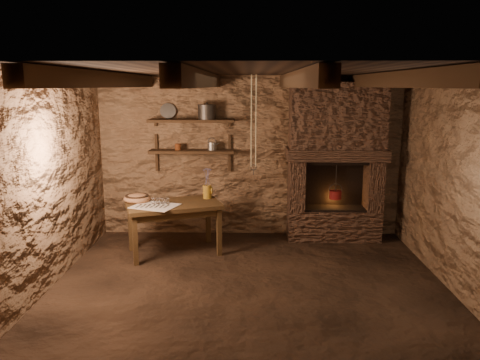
{
  "coord_description": "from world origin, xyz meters",
  "views": [
    {
      "loc": [
        0.0,
        -4.97,
        2.25
      ],
      "look_at": [
        -0.12,
        0.9,
        1.06
      ],
      "focal_mm": 35.0,
      "sensor_mm": 36.0,
      "label": 1
    }
  ],
  "objects_px": {
    "iron_stockpot": "(207,113)",
    "stoneware_jug": "(207,186)",
    "work_table": "(174,226)",
    "red_pot": "(335,194)",
    "wooden_bowl": "(137,199)"
  },
  "relations": [
    {
      "from": "work_table",
      "to": "iron_stockpot",
      "type": "height_order",
      "value": "iron_stockpot"
    },
    {
      "from": "work_table",
      "to": "wooden_bowl",
      "type": "xyz_separation_m",
      "value": [
        -0.51,
        0.07,
        0.37
      ]
    },
    {
      "from": "wooden_bowl",
      "to": "iron_stockpot",
      "type": "xyz_separation_m",
      "value": [
        0.91,
        0.67,
        1.12
      ]
    },
    {
      "from": "work_table",
      "to": "stoneware_jug",
      "type": "relative_size",
      "value": 3.27
    },
    {
      "from": "wooden_bowl",
      "to": "red_pot",
      "type": "xyz_separation_m",
      "value": [
        2.79,
        0.55,
        -0.05
      ]
    },
    {
      "from": "iron_stockpot",
      "to": "stoneware_jug",
      "type": "bearing_deg",
      "value": -85.71
    },
    {
      "from": "wooden_bowl",
      "to": "iron_stockpot",
      "type": "height_order",
      "value": "iron_stockpot"
    },
    {
      "from": "stoneware_jug",
      "to": "iron_stockpot",
      "type": "distance_m",
      "value": 1.08
    },
    {
      "from": "iron_stockpot",
      "to": "red_pot",
      "type": "distance_m",
      "value": 2.22
    },
    {
      "from": "stoneware_jug",
      "to": "red_pot",
      "type": "relative_size",
      "value": 0.79
    },
    {
      "from": "work_table",
      "to": "wooden_bowl",
      "type": "bearing_deg",
      "value": 152.11
    },
    {
      "from": "stoneware_jug",
      "to": "wooden_bowl",
      "type": "bearing_deg",
      "value": -169.3
    },
    {
      "from": "stoneware_jug",
      "to": "wooden_bowl",
      "type": "xyz_separation_m",
      "value": [
        -0.94,
        -0.21,
        -0.14
      ]
    },
    {
      "from": "stoneware_jug",
      "to": "red_pot",
      "type": "bearing_deg",
      "value": 8.22
    },
    {
      "from": "stoneware_jug",
      "to": "iron_stockpot",
      "type": "xyz_separation_m",
      "value": [
        -0.03,
        0.46,
        0.98
      ]
    }
  ]
}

